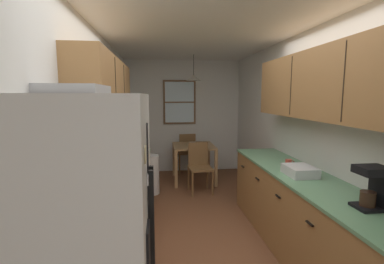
# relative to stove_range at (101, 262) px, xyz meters

# --- Properties ---
(ground_plane) EXTENTS (12.00, 12.00, 0.00)m
(ground_plane) POSITION_rel_stove_range_xyz_m (0.99, 1.62, -0.47)
(ground_plane) COLOR brown
(wall_left) EXTENTS (0.10, 9.00, 2.55)m
(wall_left) POSITION_rel_stove_range_xyz_m (-0.36, 1.62, 0.80)
(wall_left) COLOR silver
(wall_left) RESTS_ON ground
(wall_right) EXTENTS (0.10, 9.00, 2.55)m
(wall_right) POSITION_rel_stove_range_xyz_m (2.34, 1.62, 0.80)
(wall_right) COLOR silver
(wall_right) RESTS_ON ground
(wall_back) EXTENTS (4.40, 0.10, 2.55)m
(wall_back) POSITION_rel_stove_range_xyz_m (0.99, 4.27, 0.80)
(wall_back) COLOR silver
(wall_back) RESTS_ON ground
(ceiling_slab) EXTENTS (4.40, 9.00, 0.08)m
(ceiling_slab) POSITION_rel_stove_range_xyz_m (0.99, 1.62, 2.12)
(ceiling_slab) COLOR white
(stove_range) EXTENTS (0.66, 0.59, 1.10)m
(stove_range) POSITION_rel_stove_range_xyz_m (0.00, 0.00, 0.00)
(stove_range) COLOR white
(stove_range) RESTS_ON ground
(microwave_over_range) EXTENTS (0.39, 0.57, 0.33)m
(microwave_over_range) POSITION_rel_stove_range_xyz_m (-0.11, 0.00, 1.18)
(microwave_over_range) COLOR silver
(counter_left) EXTENTS (0.64, 2.04, 0.90)m
(counter_left) POSITION_rel_stove_range_xyz_m (-0.01, 1.32, -0.02)
(counter_left) COLOR olive
(counter_left) RESTS_ON ground
(upper_cabinets_left) EXTENTS (0.33, 2.12, 0.66)m
(upper_cabinets_left) POSITION_rel_stove_range_xyz_m (-0.15, 1.27, 1.37)
(upper_cabinets_left) COLOR olive
(counter_right) EXTENTS (0.64, 3.11, 0.90)m
(counter_right) POSITION_rel_stove_range_xyz_m (1.99, 0.59, -0.02)
(counter_right) COLOR olive
(counter_right) RESTS_ON ground
(upper_cabinets_right) EXTENTS (0.33, 2.79, 0.72)m
(upper_cabinets_right) POSITION_rel_stove_range_xyz_m (2.13, 0.54, 1.39)
(upper_cabinets_right) COLOR olive
(dining_table) EXTENTS (0.83, 0.88, 0.75)m
(dining_table) POSITION_rel_stove_range_xyz_m (1.14, 3.42, 0.16)
(dining_table) COLOR #A87F51
(dining_table) RESTS_ON ground
(dining_chair_near) EXTENTS (0.43, 0.43, 0.90)m
(dining_chair_near) POSITION_rel_stove_range_xyz_m (1.17, 2.78, 0.03)
(dining_chair_near) COLOR brown
(dining_chair_near) RESTS_ON ground
(dining_chair_far) EXTENTS (0.44, 0.44, 0.90)m
(dining_chair_far) POSITION_rel_stove_range_xyz_m (1.06, 4.07, 0.03)
(dining_chair_far) COLOR brown
(dining_chair_far) RESTS_ON ground
(pendant_light) EXTENTS (0.30, 0.30, 0.51)m
(pendant_light) POSITION_rel_stove_range_xyz_m (1.14, 3.42, 1.62)
(pendant_light) COLOR black
(back_window) EXTENTS (0.73, 0.05, 0.99)m
(back_window) POSITION_rel_stove_range_xyz_m (0.91, 4.20, 1.13)
(back_window) COLOR brown
(trash_bin) EXTENTS (0.29, 0.29, 0.70)m
(trash_bin) POSITION_rel_stove_range_xyz_m (0.29, 2.76, -0.12)
(trash_bin) COLOR white
(trash_bin) RESTS_ON ground
(storage_canister) EXTENTS (0.13, 0.13, 0.19)m
(storage_canister) POSITION_rel_stove_range_xyz_m (-0.01, 0.43, 0.52)
(storage_canister) COLOR red
(storage_canister) RESTS_ON counter_left
(dish_towel) EXTENTS (0.02, 0.16, 0.24)m
(dish_towel) POSITION_rel_stove_range_xyz_m (0.35, 0.15, 0.03)
(dish_towel) COLOR white
(coffee_maker) EXTENTS (0.22, 0.18, 0.33)m
(coffee_maker) POSITION_rel_stove_range_xyz_m (2.06, -0.23, 0.60)
(coffee_maker) COLOR black
(coffee_maker) RESTS_ON counter_right
(mug_by_coffeemaker) EXTENTS (0.11, 0.08, 0.09)m
(mug_by_coffeemaker) POSITION_rel_stove_range_xyz_m (2.00, 1.02, 0.47)
(mug_by_coffeemaker) COLOR #BF3F33
(mug_by_coffeemaker) RESTS_ON counter_right
(dish_rack) EXTENTS (0.28, 0.34, 0.10)m
(dish_rack) POSITION_rel_stove_range_xyz_m (1.95, 0.65, 0.48)
(dish_rack) COLOR silver
(dish_rack) RESTS_ON counter_right
(table_serving_bowl) EXTENTS (0.20, 0.20, 0.06)m
(table_serving_bowl) POSITION_rel_stove_range_xyz_m (1.12, 3.38, 0.31)
(table_serving_bowl) COLOR silver
(table_serving_bowl) RESTS_ON dining_table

